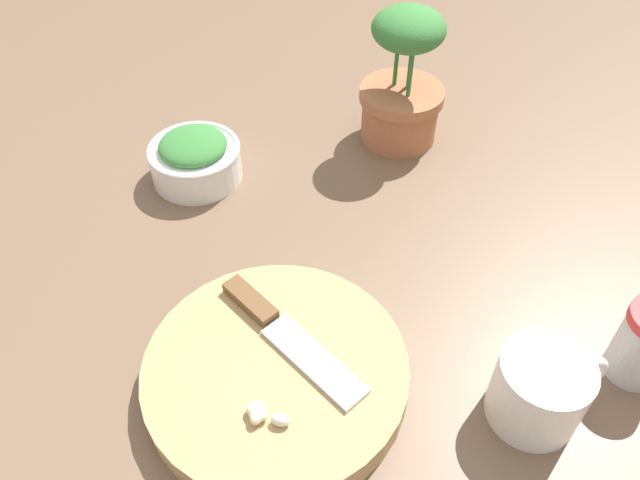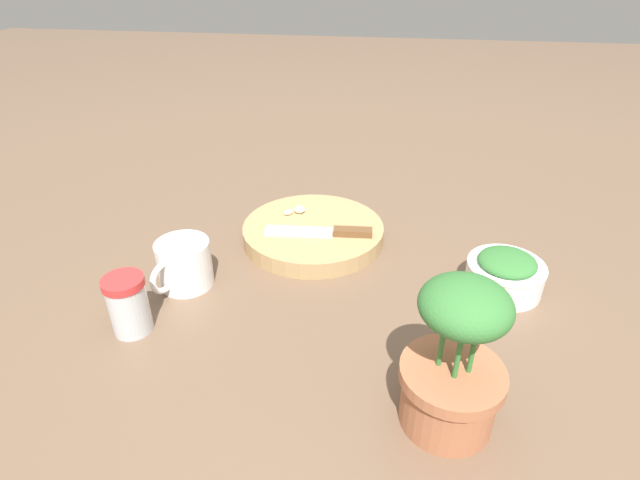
% 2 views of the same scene
% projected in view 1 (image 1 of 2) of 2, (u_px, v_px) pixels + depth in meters
% --- Properties ---
extents(ground_plane, '(5.00, 5.00, 0.00)m').
position_uv_depth(ground_plane, '(318.00, 282.00, 0.75)').
color(ground_plane, brown).
extents(cutting_board, '(0.27, 0.27, 0.03)m').
position_uv_depth(cutting_board, '(276.00, 373.00, 0.64)').
color(cutting_board, tan).
rests_on(cutting_board, ground_plane).
extents(chef_knife, '(0.20, 0.04, 0.01)m').
position_uv_depth(chef_knife, '(282.00, 331.00, 0.65)').
color(chef_knife, brown).
rests_on(chef_knife, cutting_board).
extents(garlic_cloves, '(0.04, 0.04, 0.01)m').
position_uv_depth(garlic_cloves, '(262.00, 414.00, 0.58)').
color(garlic_cloves, '#F0E6CE').
rests_on(garlic_cloves, cutting_board).
extents(herb_bowl, '(0.13, 0.13, 0.07)m').
position_uv_depth(herb_bowl, '(195.00, 158.00, 0.86)').
color(herb_bowl, white).
rests_on(herb_bowl, ground_plane).
extents(coffee_mug, '(0.09, 0.12, 0.08)m').
position_uv_depth(coffee_mug, '(541.00, 390.00, 0.60)').
color(coffee_mug, white).
rests_on(coffee_mug, ground_plane).
extents(potted_herb, '(0.12, 0.12, 0.20)m').
position_uv_depth(potted_herb, '(403.00, 87.00, 0.89)').
color(potted_herb, '#B26B47').
rests_on(potted_herb, ground_plane).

